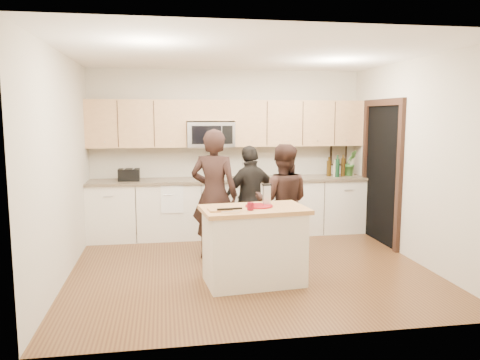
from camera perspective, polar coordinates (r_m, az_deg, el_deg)
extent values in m
plane|color=brown|center=(6.18, 1.11, -10.53)|extent=(4.50, 4.50, 0.00)
cube|color=#BCB4A0|center=(7.86, -1.52, 3.46)|extent=(4.50, 0.02, 2.70)
cube|color=#BCB4A0|center=(3.96, 6.42, -0.84)|extent=(4.50, 0.02, 2.70)
cube|color=#BCB4A0|center=(5.92, -20.82, 1.54)|extent=(0.02, 4.00, 2.70)
cube|color=#BCB4A0|center=(6.68, 20.49, 2.21)|extent=(0.02, 4.00, 2.70)
cube|color=white|center=(5.92, 1.18, 15.14)|extent=(4.50, 4.00, 0.02)
cube|color=silver|center=(7.68, -1.18, -3.43)|extent=(4.50, 0.62, 0.90)
cube|color=#786750|center=(7.59, -1.17, 0.04)|extent=(4.50, 0.66, 0.04)
cube|color=tan|center=(7.62, -12.49, 6.71)|extent=(1.55, 0.33, 0.75)
cube|color=tan|center=(7.93, 7.07, 6.87)|extent=(2.17, 0.33, 0.75)
cube|color=tan|center=(7.64, -3.69, 8.46)|extent=(0.78, 0.33, 0.33)
cube|color=silver|center=(7.61, -3.64, 5.56)|extent=(0.76, 0.40, 0.40)
cube|color=black|center=(7.40, -4.10, 5.50)|extent=(0.47, 0.01, 0.29)
cube|color=black|center=(7.44, -1.55, 5.52)|extent=(0.17, 0.01, 0.29)
cube|color=black|center=(7.50, 16.90, 0.61)|extent=(0.02, 1.05, 2.10)
cube|color=black|center=(6.98, 18.84, 0.02)|extent=(0.06, 0.10, 2.10)
cube|color=black|center=(8.01, 14.97, 1.11)|extent=(0.06, 0.10, 2.10)
cube|color=black|center=(7.44, 17.11, 9.04)|extent=(0.06, 1.25, 0.10)
cube|color=black|center=(8.35, 11.90, 3.06)|extent=(0.30, 0.03, 0.38)
cube|color=tan|center=(8.33, 11.94, 3.05)|extent=(0.24, 0.00, 0.32)
cube|color=white|center=(7.25, -8.28, -2.17)|extent=(0.34, 0.01, 0.48)
cube|color=white|center=(7.51, -8.36, -0.01)|extent=(0.34, 0.60, 0.01)
cube|color=silver|center=(5.50, 1.71, -8.23)|extent=(1.16, 0.75, 0.85)
cube|color=#A67545|center=(5.39, 1.73, -3.63)|extent=(1.26, 0.81, 0.05)
cylinder|color=maroon|center=(5.44, 2.33, -3.18)|extent=(0.32, 0.32, 0.02)
cube|color=silver|center=(5.51, 3.27, -1.80)|extent=(0.08, 0.06, 0.22)
cube|color=black|center=(5.49, 3.28, -0.58)|extent=(0.10, 0.07, 0.02)
cylinder|color=maroon|center=(5.22, 1.27, -3.24)|extent=(0.07, 0.07, 0.09)
cube|color=#A67545|center=(5.21, -2.49, -3.65)|extent=(0.27, 0.22, 0.02)
cube|color=black|center=(5.16, -1.28, -3.54)|extent=(0.28, 0.06, 0.02)
cube|color=silver|center=(5.06, -1.14, -3.84)|extent=(0.20, 0.04, 0.01)
cube|color=black|center=(7.51, -13.38, 0.62)|extent=(0.33, 0.22, 0.19)
cube|color=silver|center=(7.51, -13.93, 1.33)|extent=(0.03, 0.16, 0.00)
cube|color=silver|center=(7.50, -12.86, 1.36)|extent=(0.03, 0.16, 0.00)
cylinder|color=#332209|center=(8.02, 10.79, 1.63)|extent=(0.08, 0.08, 0.32)
cylinder|color=#9D9A7B|center=(7.98, 11.50, 1.43)|extent=(0.06, 0.06, 0.28)
cylinder|color=#332209|center=(8.03, 12.46, 1.74)|extent=(0.07, 0.07, 0.37)
cylinder|color=#9D9A7B|center=(8.19, 13.48, 1.77)|extent=(0.08, 0.08, 0.35)
cylinder|color=black|center=(7.92, 11.79, 1.67)|extent=(0.07, 0.07, 0.37)
imported|color=#376B2A|center=(8.16, 13.29, 2.04)|extent=(0.27, 0.23, 0.43)
imported|color=black|center=(6.34, -3.16, -1.79)|extent=(0.76, 0.63, 1.78)
imported|color=black|center=(6.41, 5.16, -2.64)|extent=(0.90, 0.79, 1.57)
imported|color=black|center=(6.72, 1.33, -2.31)|extent=(0.97, 0.67, 1.53)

